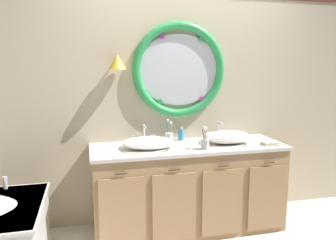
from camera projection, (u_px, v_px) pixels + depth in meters
name	position (u px, v px, depth m)	size (l,w,h in m)	color
ground_plane	(196.00, 239.00, 3.08)	(14.00, 14.00, 0.00)	silver
back_wall_assembly	(179.00, 92.00, 3.42)	(6.40, 0.26, 2.60)	beige
vanity_counter	(188.00, 187.00, 3.24)	(1.85, 0.65, 0.84)	tan
sink_basin_left	(149.00, 143.00, 3.05)	(0.47, 0.47, 0.10)	white
sink_basin_right	(228.00, 137.00, 3.23)	(0.47, 0.47, 0.13)	white
faucet_set_left	(144.00, 135.00, 3.28)	(0.23, 0.15, 0.18)	silver
faucet_set_right	(218.00, 131.00, 3.47)	(0.22, 0.14, 0.18)	silver
toothbrush_holder_left	(169.00, 136.00, 3.33)	(0.09, 0.09, 0.22)	silver
toothbrush_holder_right	(205.00, 143.00, 3.01)	(0.08, 0.08, 0.21)	silver
soap_dispenser	(181.00, 134.00, 3.37)	(0.06, 0.07, 0.14)	#388EBC
folded_hand_towel	(270.00, 143.00, 3.18)	(0.15, 0.11, 0.03)	beige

